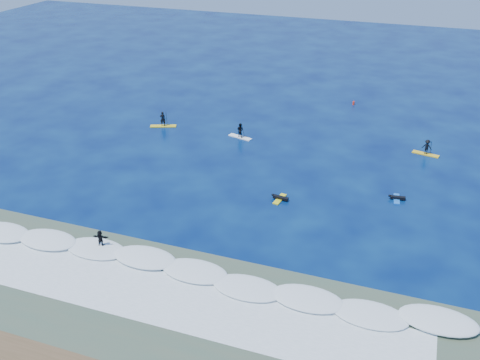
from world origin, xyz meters
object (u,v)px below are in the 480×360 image
(sup_paddler_center, at_px, (240,131))
(prone_paddler_near, at_px, (280,198))
(wave_surfer, at_px, (100,239))
(sup_paddler_right, at_px, (427,148))
(sup_paddler_left, at_px, (163,121))
(marker_buoy, at_px, (354,103))
(prone_paddler_far, at_px, (397,198))

(sup_paddler_center, height_order, prone_paddler_near, sup_paddler_center)
(wave_surfer, bearing_deg, sup_paddler_right, 39.01)
(sup_paddler_left, xyz_separation_m, sup_paddler_right, (28.48, 2.19, 0.08))
(sup_paddler_left, xyz_separation_m, marker_buoy, (19.24, 14.52, -0.37))
(prone_paddler_near, distance_m, wave_surfer, 15.50)
(sup_paddler_right, relative_size, prone_paddler_far, 1.44)
(sup_paddler_left, bearing_deg, prone_paddler_near, -55.72)
(sup_paddler_right, bearing_deg, prone_paddler_far, -87.98)
(sup_paddler_right, distance_m, prone_paddler_far, 10.59)
(sup_paddler_right, xyz_separation_m, prone_paddler_far, (-1.92, -10.39, -0.59))
(sup_paddler_left, height_order, sup_paddler_right, sup_paddler_left)
(sup_paddler_center, xyz_separation_m, prone_paddler_far, (17.24, -8.15, -0.58))
(prone_paddler_far, bearing_deg, wave_surfer, 120.44)
(sup_paddler_left, bearing_deg, wave_surfer, -95.52)
(marker_buoy, bearing_deg, wave_surfer, -108.64)
(sup_paddler_center, distance_m, marker_buoy, 17.64)
(sup_paddler_center, relative_size, sup_paddler_right, 1.03)
(sup_paddler_center, bearing_deg, wave_surfer, -81.72)
(prone_paddler_near, xyz_separation_m, prone_paddler_far, (9.49, 3.40, -0.01))
(prone_paddler_near, bearing_deg, marker_buoy, 2.17)
(sup_paddler_left, bearing_deg, sup_paddler_center, -21.81)
(sup_paddler_center, height_order, marker_buoy, sup_paddler_center)
(prone_paddler_far, relative_size, wave_surfer, 0.96)
(sup_paddler_left, bearing_deg, sup_paddler_right, -17.10)
(wave_surfer, bearing_deg, prone_paddler_far, 26.54)
(sup_paddler_left, relative_size, prone_paddler_near, 1.51)
(sup_paddler_right, height_order, marker_buoy, sup_paddler_right)
(sup_paddler_center, bearing_deg, prone_paddler_near, -41.09)
(wave_surfer, relative_size, marker_buoy, 3.17)
(wave_surfer, distance_m, marker_buoy, 39.60)
(sup_paddler_center, distance_m, prone_paddler_far, 19.08)
(sup_paddler_left, relative_size, marker_buoy, 4.85)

